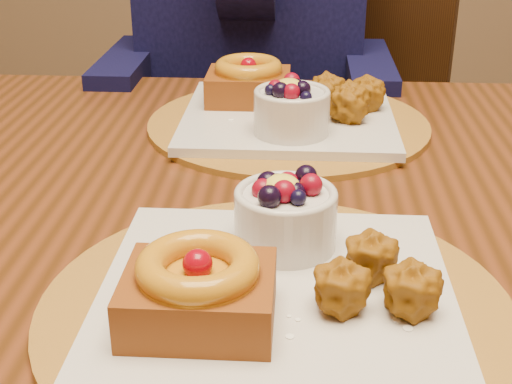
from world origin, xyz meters
TOP-DOWN VIEW (x-y plane):
  - dining_table at (-0.06, 0.13)m, footprint 1.60×0.90m
  - place_setting_near at (-0.06, -0.08)m, footprint 0.38×0.38m
  - place_setting_far at (-0.06, 0.34)m, footprint 0.38×0.38m
  - chair_far at (-0.02, 0.77)m, footprint 0.61×0.61m

SIDE VIEW (x-z plane):
  - chair_far at x=-0.02m, z-range 0.05..1.02m
  - dining_table at x=-0.06m, z-range 0.30..1.06m
  - place_setting_near at x=-0.06m, z-range 0.74..0.82m
  - place_setting_far at x=-0.06m, z-range 0.74..0.83m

